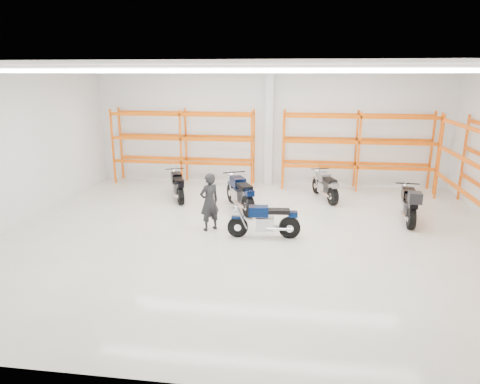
# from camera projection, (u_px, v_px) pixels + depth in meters

# --- Properties ---
(ground) EXTENTS (14.00, 14.00, 0.00)m
(ground) POSITION_uv_depth(u_px,v_px,m) (253.00, 235.00, 11.87)
(ground) COLOR beige
(ground) RESTS_ON ground
(room_shell) EXTENTS (14.02, 12.02, 4.51)m
(room_shell) POSITION_uv_depth(u_px,v_px,m) (254.00, 116.00, 11.01)
(room_shell) COLOR white
(room_shell) RESTS_ON ground
(motorcycle_main) EXTENTS (2.00, 0.66, 0.98)m
(motorcycle_main) POSITION_uv_depth(u_px,v_px,m) (267.00, 221.00, 11.61)
(motorcycle_main) COLOR black
(motorcycle_main) RESTS_ON ground
(motorcycle_back_a) EXTENTS (1.02, 1.93, 1.01)m
(motorcycle_back_a) POSITION_uv_depth(u_px,v_px,m) (178.00, 186.00, 15.15)
(motorcycle_back_a) COLOR black
(motorcycle_back_a) RESTS_ON ground
(motorcycle_back_b) EXTENTS (1.23, 2.17, 1.16)m
(motorcycle_back_b) POSITION_uv_depth(u_px,v_px,m) (240.00, 194.00, 13.93)
(motorcycle_back_b) COLOR black
(motorcycle_back_b) RESTS_ON ground
(motorcycle_back_c) EXTENTS (0.93, 2.00, 1.02)m
(motorcycle_back_c) POSITION_uv_depth(u_px,v_px,m) (326.00, 187.00, 15.11)
(motorcycle_back_c) COLOR black
(motorcycle_back_c) RESTS_ON ground
(motorcycle_back_d) EXTENTS (0.71, 2.24, 1.15)m
(motorcycle_back_d) POSITION_uv_depth(u_px,v_px,m) (409.00, 205.00, 12.76)
(motorcycle_back_d) COLOR black
(motorcycle_back_d) RESTS_ON ground
(standing_man) EXTENTS (0.72, 0.71, 1.67)m
(standing_man) POSITION_uv_depth(u_px,v_px,m) (209.00, 202.00, 12.08)
(standing_man) COLOR black
(standing_man) RESTS_ON ground
(structural_column) EXTENTS (0.32, 0.32, 4.50)m
(structural_column) POSITION_uv_depth(u_px,v_px,m) (269.00, 128.00, 16.82)
(structural_column) COLOR white
(structural_column) RESTS_ON ground
(pallet_racking_back_left) EXTENTS (5.67, 0.87, 3.00)m
(pallet_racking_back_left) POSITION_uv_depth(u_px,v_px,m) (183.00, 140.00, 17.06)
(pallet_racking_back_left) COLOR orange
(pallet_racking_back_left) RESTS_ON ground
(pallet_racking_back_right) EXTENTS (5.67, 0.87, 3.00)m
(pallet_racking_back_right) POSITION_uv_depth(u_px,v_px,m) (358.00, 143.00, 16.18)
(pallet_racking_back_right) COLOR orange
(pallet_racking_back_right) RESTS_ON ground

